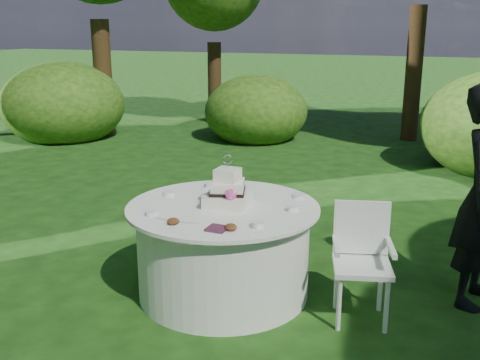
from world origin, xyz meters
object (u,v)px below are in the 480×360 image
napkins (217,229)px  table (223,250)px  chair (362,253)px  cake (228,192)px

napkins → table: napkins is taller
napkins → chair: (0.92, 0.59, -0.26)m
cake → chair: size_ratio=0.49×
cake → chair: 1.14m
napkins → cake: (-0.16, 0.54, 0.10)m
table → cake: 0.50m
table → cake: cake is taller
table → chair: (1.12, 0.07, 0.13)m
napkins → chair: chair is taller
table → chair: 1.13m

